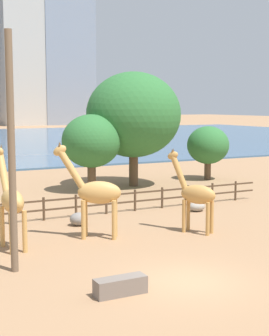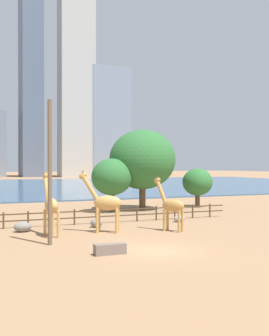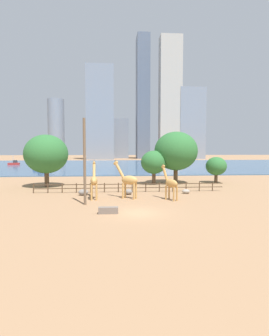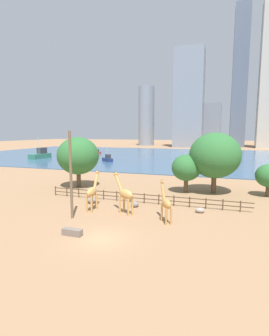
# 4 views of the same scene
# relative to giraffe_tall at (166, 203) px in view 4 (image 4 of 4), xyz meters

# --- Properties ---
(ground_plane) EXTENTS (400.00, 400.00, 0.00)m
(ground_plane) POSITION_rel_giraffe_tall_xyz_m (-4.29, 74.05, -1.96)
(ground_plane) COLOR #9E7551
(harbor_water) EXTENTS (180.00, 86.00, 0.20)m
(harbor_water) POSITION_rel_giraffe_tall_xyz_m (-4.29, 71.05, -1.86)
(harbor_water) COLOR #3D6084
(harbor_water) RESTS_ON ground
(giraffe_tall) EXTENTS (1.86, 2.55, 4.18)m
(giraffe_tall) POSITION_rel_giraffe_tall_xyz_m (0.00, 0.00, 0.00)
(giraffe_tall) COLOR #C18C47
(giraffe_tall) RESTS_ON ground
(giraffe_companion) EXTENTS (0.93, 3.20, 4.56)m
(giraffe_companion) POSITION_rel_giraffe_tall_xyz_m (-8.87, 1.29, 0.22)
(giraffe_companion) COLOR tan
(giraffe_companion) RESTS_ON ground
(giraffe_young) EXTENTS (3.15, 2.18, 4.63)m
(giraffe_young) POSITION_rel_giraffe_tall_xyz_m (-4.85, 1.28, 0.26)
(giraffe_young) COLOR tan
(giraffe_young) RESTS_ON ground
(utility_pole) EXTENTS (0.28, 0.28, 9.10)m
(utility_pole) POSITION_rel_giraffe_tall_xyz_m (-9.57, -1.93, 2.59)
(utility_pole) COLOR brown
(utility_pole) RESTS_ON ground
(boulder_near_fence) EXTENTS (1.03, 0.77, 0.58)m
(boulder_near_fence) POSITION_rel_giraffe_tall_xyz_m (3.01, 4.25, -1.67)
(boulder_near_fence) COLOR gray
(boulder_near_fence) RESTS_ON ground
(boulder_by_pole) EXTENTS (0.96, 0.92, 0.69)m
(boulder_by_pole) POSITION_rel_giraffe_tall_xyz_m (-4.64, 4.07, -1.61)
(boulder_by_pole) COLOR gray
(boulder_by_pole) RESTS_ON ground
(boulder_small) EXTENTS (1.29, 1.00, 0.75)m
(boulder_small) POSITION_rel_giraffe_tall_xyz_m (-10.44, 3.95, -1.58)
(boulder_small) COLOR gray
(boulder_small) RESTS_ON ground
(feeding_trough) EXTENTS (1.80, 0.60, 0.60)m
(feeding_trough) POSITION_rel_giraffe_tall_xyz_m (-7.02, -6.01, -1.66)
(feeding_trough) COLOR #72665B
(feeding_trough) RESTS_ON ground
(enclosure_fence) EXTENTS (26.12, 0.14, 1.30)m
(enclosure_fence) POSITION_rel_giraffe_tall_xyz_m (-4.61, 6.05, -1.20)
(enclosure_fence) COLOR #4C3826
(enclosure_fence) RESTS_ON ground
(tree_left_large) EXTENTS (3.59, 3.59, 4.57)m
(tree_left_large) POSITION_rel_giraffe_tall_xyz_m (11.37, 15.00, 0.98)
(tree_left_large) COLOR brown
(tree_left_large) RESTS_ON ground
(tree_center_broad) EXTENTS (7.38, 7.38, 8.93)m
(tree_center_broad) POSITION_rel_giraffe_tall_xyz_m (4.08, 14.74, 3.63)
(tree_center_broad) COLOR brown
(tree_center_broad) RESTS_ON ground
(tree_right_tall) EXTENTS (6.72, 6.72, 8.18)m
(tree_right_tall) POSITION_rel_giraffe_tall_xyz_m (-17.06, 12.13, 3.18)
(tree_right_tall) COLOR brown
(tree_right_tall) RESTS_ON ground
(tree_left_small) EXTENTS (4.34, 4.34, 5.69)m
(tree_left_small) POSITION_rel_giraffe_tall_xyz_m (0.14, 13.82, 1.75)
(tree_left_small) COLOR brown
(tree_left_small) RESTS_ON ground
(boat_ferry) EXTENTS (4.73, 4.74, 4.43)m
(boat_ferry) POSITION_rel_giraffe_tall_xyz_m (-27.73, 46.92, -1.01)
(boat_ferry) COLOR navy
(boat_ferry) RESTS_ON harbor_water
(boat_sailboat) EXTENTS (4.30, 2.30, 3.67)m
(boat_sailboat) POSITION_rel_giraffe_tall_xyz_m (-44.05, 71.50, -1.14)
(boat_sailboat) COLOR #B22D28
(boat_sailboat) RESTS_ON harbor_water
(boat_tug) EXTENTS (3.38, 8.24, 7.28)m
(boat_tug) POSITION_rel_giraffe_tall_xyz_m (-52.99, 48.12, -0.55)
(boat_tug) COLOR #337259
(boat_tug) RESTS_ON harbor_water
(skyline_tower_needle) EXTENTS (12.98, 15.97, 27.61)m
(skyline_tower_needle) POSITION_rel_giraffe_tall_xyz_m (-3.20, 160.71, 11.85)
(skyline_tower_needle) COLOR gray
(skyline_tower_needle) RESTS_ON ground
(skyline_block_central) EXTENTS (10.73, 10.73, 39.06)m
(skyline_block_central) POSITION_rel_giraffe_tall_xyz_m (-44.92, 148.44, 17.57)
(skyline_block_central) COLOR gray
(skyline_block_central) RESTS_ON ground
(skyline_tower_glass) EXTENTS (16.68, 13.54, 56.78)m
(skyline_tower_glass) POSITION_rel_giraffe_tall_xyz_m (-15.08, 135.43, 26.43)
(skyline_tower_glass) COLOR gray
(skyline_tower_glass) RESTS_ON ground
(skyline_block_right) EXTENTS (8.47, 14.34, 82.19)m
(skyline_block_right) POSITION_rel_giraffe_tall_xyz_m (12.98, 151.01, 39.14)
(skyline_block_right) COLOR slate
(skyline_block_right) RESTS_ON ground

